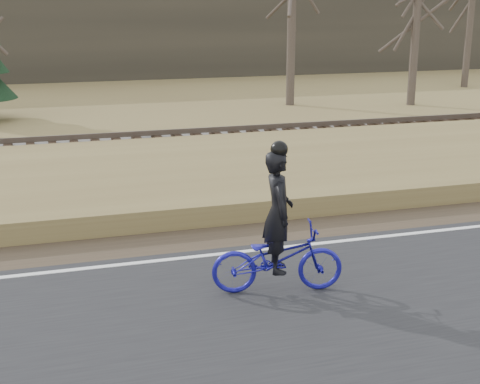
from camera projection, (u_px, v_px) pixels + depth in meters
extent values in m
plane|color=olive|center=(273.00, 256.00, 12.02)|extent=(120.00, 120.00, 0.00)
cube|color=black|center=(329.00, 315.00, 9.70)|extent=(120.00, 6.00, 0.06)
cube|color=silver|center=(269.00, 249.00, 12.18)|extent=(120.00, 0.12, 0.01)
cube|color=#473A2B|center=(253.00, 233.00, 13.12)|extent=(120.00, 1.60, 0.04)
cube|color=olive|center=(215.00, 185.00, 15.83)|extent=(120.00, 5.00, 0.44)
cube|color=slate|center=(182.00, 151.00, 19.33)|extent=(120.00, 3.00, 0.45)
cube|color=black|center=(182.00, 141.00, 19.25)|extent=(120.00, 2.40, 0.14)
cube|color=brown|center=(187.00, 141.00, 18.54)|extent=(120.00, 0.07, 0.15)
cube|color=brown|center=(177.00, 132.00, 19.87)|extent=(120.00, 0.07, 0.15)
cube|color=#383328|center=(105.00, 25.00, 38.84)|extent=(120.00, 4.00, 6.00)
imported|color=navy|center=(277.00, 259.00, 10.30)|extent=(2.13, 1.07, 1.07)
imported|color=black|center=(278.00, 212.00, 10.09)|extent=(0.57, 0.76, 1.89)
sphere|color=black|center=(279.00, 149.00, 9.83)|extent=(0.26, 0.26, 0.26)
cylinder|color=#4A3F36|center=(416.00, 26.00, 28.41)|extent=(0.36, 0.36, 6.76)
cylinder|color=#4A3F36|center=(472.00, 2.00, 34.14)|extent=(0.36, 0.36, 8.63)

